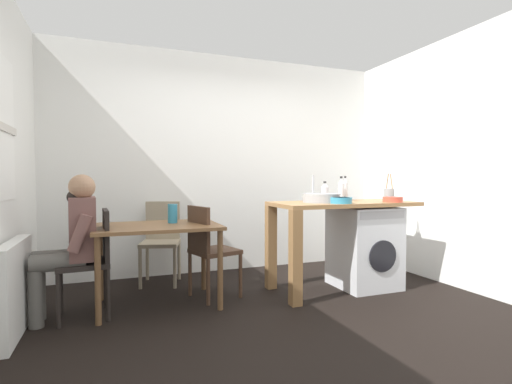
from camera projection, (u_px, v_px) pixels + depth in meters
ground_plane at (280, 315)px, 3.24m from camera, size 5.46×5.46×0.00m
wall_back at (224, 164)px, 4.83m from camera, size 4.60×0.10×2.70m
wall_counter_side at (469, 161)px, 3.95m from camera, size 0.10×3.80×2.70m
radiator at (14, 289)px, 2.80m from camera, size 0.10×0.80×0.70m
dining_table at (158, 235)px, 3.48m from camera, size 1.10×0.76×0.74m
chair_person_seat at (93, 256)px, 3.20m from camera, size 0.43×0.43×0.90m
chair_opposite at (208, 246)px, 3.68m from camera, size 0.50×0.50×0.90m
chair_spare_by_wall at (161, 237)px, 4.25m from camera, size 0.50×0.50×0.90m
seated_person at (71, 238)px, 3.13m from camera, size 0.51×0.52×1.20m
kitchen_counter at (326, 218)px, 3.90m from camera, size 1.50×0.68×0.92m
washing_machine at (364, 247)px, 4.07m from camera, size 0.60×0.61×0.86m
sink_basin at (321, 198)px, 3.87m from camera, size 0.38×0.38×0.09m
tap at (313, 188)px, 4.04m from camera, size 0.02×0.02×0.28m
bottle_tall_green at (325, 192)px, 4.19m from camera, size 0.08×0.08×0.21m
bottle_squat_brown at (341, 190)px, 4.10m from camera, size 0.07×0.07×0.27m
bottle_clear_small at (345, 189)px, 4.20m from camera, size 0.06×0.06×0.27m
mixing_bowl at (341, 200)px, 3.72m from camera, size 0.22×0.22×0.06m
utensil_crock at (389, 194)px, 4.23m from camera, size 0.11×0.11×0.30m
colander at (393, 199)px, 3.92m from camera, size 0.20×0.20×0.06m
vase at (173, 213)px, 3.62m from camera, size 0.09×0.09×0.18m
scissors at (345, 202)px, 3.85m from camera, size 0.15×0.06×0.01m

